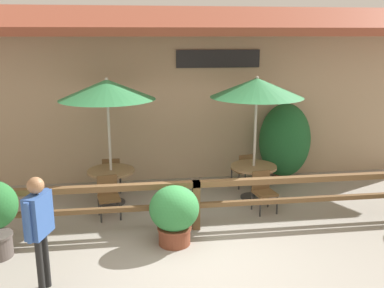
# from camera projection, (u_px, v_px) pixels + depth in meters

# --- Properties ---
(ground_plane) EXTENTS (60.00, 60.00, 0.00)m
(ground_plane) POSITION_uv_depth(u_px,v_px,m) (205.00, 256.00, 7.09)
(ground_plane) COLOR gray
(building_facade) EXTENTS (14.28, 1.49, 4.23)m
(building_facade) POSITION_uv_depth(u_px,v_px,m) (178.00, 93.00, 10.48)
(building_facade) COLOR tan
(building_facade) RESTS_ON ground
(patio_railing) EXTENTS (10.40, 0.14, 0.95)m
(patio_railing) POSITION_uv_depth(u_px,v_px,m) (196.00, 194.00, 7.92)
(patio_railing) COLOR brown
(patio_railing) RESTS_ON ground
(patio_umbrella_near) EXTENTS (1.98, 1.98, 2.72)m
(patio_umbrella_near) POSITION_uv_depth(u_px,v_px,m) (107.00, 90.00, 8.70)
(patio_umbrella_near) COLOR #B7B2A8
(patio_umbrella_near) RESTS_ON ground
(dining_table_near) EXTENTS (1.01, 1.01, 0.76)m
(dining_table_near) POSITION_uv_depth(u_px,v_px,m) (111.00, 177.00, 9.17)
(dining_table_near) COLOR olive
(dining_table_near) RESTS_ON ground
(chair_near_streetside) EXTENTS (0.49, 0.49, 0.84)m
(chair_near_streetside) POSITION_uv_depth(u_px,v_px,m) (108.00, 195.00, 8.53)
(chair_near_streetside) COLOR brown
(chair_near_streetside) RESTS_ON ground
(chair_near_wallside) EXTENTS (0.43, 0.43, 0.84)m
(chair_near_wallside) POSITION_uv_depth(u_px,v_px,m) (112.00, 173.00, 9.88)
(chair_near_wallside) COLOR brown
(chair_near_wallside) RESTS_ON ground
(patio_umbrella_middle) EXTENTS (1.98, 1.98, 2.72)m
(patio_umbrella_middle) POSITION_uv_depth(u_px,v_px,m) (257.00, 88.00, 9.01)
(patio_umbrella_middle) COLOR #B7B2A8
(patio_umbrella_middle) RESTS_ON ground
(dining_table_middle) EXTENTS (1.01, 1.01, 0.76)m
(dining_table_middle) POSITION_uv_depth(u_px,v_px,m) (254.00, 172.00, 9.47)
(dining_table_middle) COLOR olive
(dining_table_middle) RESTS_ON ground
(chair_middle_streetside) EXTENTS (0.49, 0.49, 0.84)m
(chair_middle_streetside) POSITION_uv_depth(u_px,v_px,m) (263.00, 190.00, 8.81)
(chair_middle_streetside) COLOR brown
(chair_middle_streetside) RESTS_ON ground
(chair_middle_wallside) EXTENTS (0.51, 0.51, 0.84)m
(chair_middle_wallside) POSITION_uv_depth(u_px,v_px,m) (244.00, 168.00, 10.20)
(chair_middle_wallside) COLOR brown
(chair_middle_wallside) RESTS_ON ground
(potted_plant_entrance_palm) EXTENTS (0.86, 0.78, 1.06)m
(potted_plant_entrance_palm) POSITION_uv_depth(u_px,v_px,m) (174.00, 213.00, 7.38)
(potted_plant_entrance_palm) COLOR brown
(potted_plant_entrance_palm) RESTS_ON ground
(potted_plant_broad_leaf) EXTENTS (1.27, 1.14, 1.94)m
(potted_plant_broad_leaf) POSITION_uv_depth(u_px,v_px,m) (285.00, 141.00, 10.58)
(potted_plant_broad_leaf) COLOR #9E4C33
(potted_plant_broad_leaf) RESTS_ON ground
(pedestrian) EXTENTS (0.34, 0.57, 1.70)m
(pedestrian) POSITION_uv_depth(u_px,v_px,m) (39.00, 219.00, 5.90)
(pedestrian) COLOR black
(pedestrian) RESTS_ON ground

